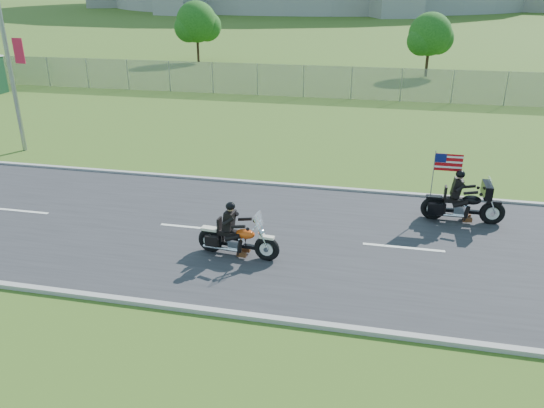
# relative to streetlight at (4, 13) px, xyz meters

# --- Properties ---
(ground) EXTENTS (420.00, 420.00, 0.00)m
(ground) POSITION_rel_streetlight_xyz_m (11.98, -6.22, -5.64)
(ground) COLOR #3F5B1C
(ground) RESTS_ON ground
(road) EXTENTS (120.00, 8.00, 0.04)m
(road) POSITION_rel_streetlight_xyz_m (11.98, -6.22, -5.62)
(road) COLOR #28282B
(road) RESTS_ON ground
(curb_north) EXTENTS (120.00, 0.18, 0.12)m
(curb_north) POSITION_rel_streetlight_xyz_m (11.98, -2.17, -5.59)
(curb_north) COLOR #9E9B93
(curb_north) RESTS_ON ground
(curb_south) EXTENTS (120.00, 0.18, 0.12)m
(curb_south) POSITION_rel_streetlight_xyz_m (11.98, -10.27, -5.59)
(curb_south) COLOR #9E9B93
(curb_south) RESTS_ON ground
(fence) EXTENTS (60.00, 0.03, 2.00)m
(fence) POSITION_rel_streetlight_xyz_m (6.98, 13.78, -4.64)
(fence) COLOR gray
(fence) RESTS_ON ground
(streetlight) EXTENTS (0.90, 2.46, 10.00)m
(streetlight) POSITION_rel_streetlight_xyz_m (0.00, 0.00, 0.00)
(streetlight) COLOR gray
(streetlight) RESTS_ON ground
(tree_fence_near) EXTENTS (3.52, 3.28, 4.75)m
(tree_fence_near) POSITION_rel_streetlight_xyz_m (18.03, 23.82, -2.67)
(tree_fence_near) COLOR #382316
(tree_fence_near) RESTS_ON ground
(tree_fence_mid) EXTENTS (3.96, 3.69, 5.30)m
(tree_fence_mid) POSITION_rel_streetlight_xyz_m (-1.97, 27.82, -2.34)
(tree_fence_mid) COLOR #382316
(tree_fence_mid) RESTS_ON ground
(motorcycle_lead) EXTENTS (2.29, 0.69, 1.54)m
(motorcycle_lead) POSITION_rel_streetlight_xyz_m (11.64, -7.59, -5.15)
(motorcycle_lead) COLOR black
(motorcycle_lead) RESTS_ON ground
(motorcycle_follow) EXTENTS (2.46, 0.81, 2.05)m
(motorcycle_follow) POSITION_rel_streetlight_xyz_m (17.70, -4.03, -5.07)
(motorcycle_follow) COLOR black
(motorcycle_follow) RESTS_ON ground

